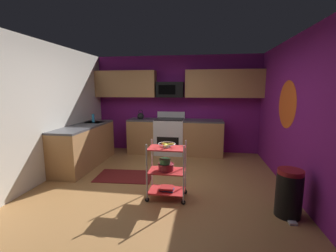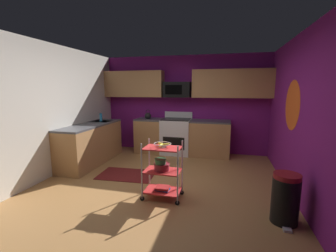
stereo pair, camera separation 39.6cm
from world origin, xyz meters
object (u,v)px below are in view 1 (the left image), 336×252
object	(u,v)px
fruit_bowl	(167,145)
mixing_bowl_large	(166,167)
oven_range	(170,136)
kettle	(141,116)
rolling_cart	(167,171)
mixing_bowl_small	(165,161)
book_stack	(167,188)
trash_can	(289,193)
microwave	(170,90)
dish_soap_bottle	(93,118)

from	to	relation	value
fruit_bowl	mixing_bowl_large	bearing A→B (deg)	-180.00
oven_range	kettle	world-z (taller)	kettle
rolling_cart	mixing_bowl_small	xyz separation A→B (m)	(-0.03, -0.03, 0.17)
mixing_bowl_small	book_stack	world-z (taller)	mixing_bowl_small
fruit_bowl	trash_can	world-z (taller)	fruit_bowl
microwave	oven_range	bearing A→B (deg)	-89.74
dish_soap_bottle	book_stack	bearing A→B (deg)	-40.15
fruit_bowl	mixing_bowl_small	size ratio (longest dim) A/B	1.49
rolling_cart	trash_can	bearing A→B (deg)	-8.67
microwave	fruit_bowl	distance (m)	2.79
oven_range	mixing_bowl_large	distance (m)	2.56
kettle	mixing_bowl_small	bearing A→B (deg)	-67.04
fruit_bowl	trash_can	bearing A→B (deg)	-8.67
rolling_cart	fruit_bowl	world-z (taller)	rolling_cart
fruit_bowl	oven_range	bearing A→B (deg)	97.29
book_stack	dish_soap_bottle	world-z (taller)	dish_soap_bottle
mixing_bowl_small	dish_soap_bottle	size ratio (longest dim) A/B	0.91
mixing_bowl_small	fruit_bowl	bearing A→B (deg)	45.45
rolling_cart	mixing_bowl_large	xyz separation A→B (m)	(-0.01, 0.00, 0.07)
trash_can	kettle	bearing A→B (deg)	135.35
mixing_bowl_large	book_stack	size ratio (longest dim) A/B	1.10
rolling_cart	dish_soap_bottle	xyz separation A→B (m)	(-2.08, 1.76, 0.57)
mixing_bowl_large	oven_range	bearing A→B (deg)	97.02
kettle	trash_can	xyz separation A→B (m)	(2.83, -2.80, -0.67)
mixing_bowl_small	trash_can	world-z (taller)	trash_can
oven_range	mixing_bowl_small	xyz separation A→B (m)	(0.30, -2.57, 0.14)
oven_range	fruit_bowl	world-z (taller)	oven_range
oven_range	trash_can	xyz separation A→B (m)	(2.05, -2.80, -0.15)
fruit_bowl	mixing_bowl_small	xyz separation A→B (m)	(-0.03, -0.03, -0.26)
book_stack	mixing_bowl_small	bearing A→B (deg)	-134.55
fruit_bowl	book_stack	bearing A→B (deg)	0.00
rolling_cart	dish_soap_bottle	distance (m)	2.78
oven_range	mixing_bowl_large	size ratio (longest dim) A/B	4.37
rolling_cart	fruit_bowl	xyz separation A→B (m)	(-0.00, 0.00, 0.42)
mixing_bowl_small	book_stack	xyz separation A→B (m)	(0.03, 0.03, -0.46)
oven_range	kettle	xyz separation A→B (m)	(-0.79, -0.00, 0.52)
mixing_bowl_small	mixing_bowl_large	bearing A→B (deg)	62.86
mixing_bowl_large	trash_can	world-z (taller)	trash_can
book_stack	fruit_bowl	bearing A→B (deg)	0.00
book_stack	dish_soap_bottle	bearing A→B (deg)	139.85
oven_range	rolling_cart	xyz separation A→B (m)	(0.33, -2.54, -0.03)
fruit_bowl	book_stack	distance (m)	0.72
trash_can	rolling_cart	bearing A→B (deg)	171.33
book_stack	dish_soap_bottle	xyz separation A→B (m)	(-2.08, 1.76, 0.86)
fruit_bowl	mixing_bowl_small	bearing A→B (deg)	-134.55
rolling_cart	book_stack	distance (m)	0.29
microwave	mixing_bowl_small	bearing A→B (deg)	-83.60
rolling_cart	book_stack	world-z (taller)	rolling_cart
fruit_bowl	dish_soap_bottle	bearing A→B (deg)	139.85
microwave	mixing_bowl_large	xyz separation A→B (m)	(0.31, -2.65, -1.18)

